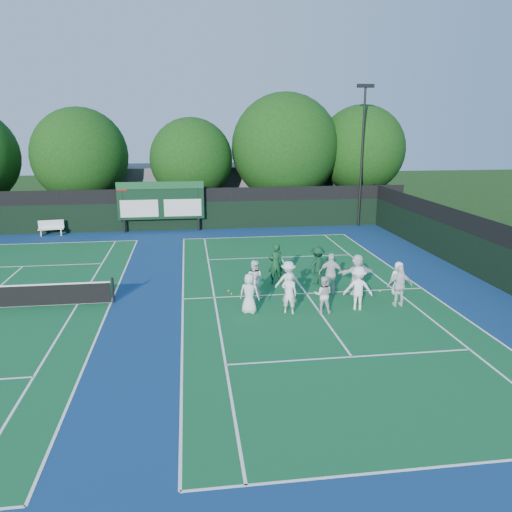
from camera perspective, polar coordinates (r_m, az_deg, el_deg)
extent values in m
plane|color=#15340E|center=(21.63, 6.37, -5.15)|extent=(120.00, 120.00, 0.00)
cube|color=navy|center=(21.97, -9.71, -4.95)|extent=(34.00, 32.00, 0.01)
cube|color=#11562A|center=(22.54, 5.75, -4.28)|extent=(10.97, 23.77, 0.00)
cube|color=white|center=(12.54, 19.41, -21.85)|extent=(10.97, 0.08, 0.00)
cube|color=white|center=(33.79, 1.09, 2.22)|extent=(10.97, 0.08, 0.00)
cube|color=white|center=(21.96, -8.36, -4.88)|extent=(0.08, 23.77, 0.00)
cube|color=white|center=(24.38, 18.42, -3.50)|extent=(0.08, 23.77, 0.00)
cube|color=white|center=(21.98, -4.78, -4.75)|extent=(0.08, 23.77, 0.00)
cube|color=white|center=(23.81, 15.45, -3.70)|extent=(0.08, 23.77, 0.00)
cube|color=white|center=(16.85, 10.89, -11.25)|extent=(8.23, 0.08, 0.00)
cube|color=white|center=(28.53, 2.78, -0.14)|extent=(8.23, 0.08, 0.00)
cube|color=white|center=(22.54, 5.75, -4.27)|extent=(0.08, 12.80, 0.00)
cube|color=white|center=(34.56, -22.52, 1.37)|extent=(10.97, 0.08, 0.00)
cube|color=white|center=(22.22, -16.23, -5.09)|extent=(0.08, 23.77, 0.00)
cube|color=white|center=(22.47, -19.69, -5.15)|extent=(0.08, 23.77, 0.00)
cube|color=white|center=(29.44, -25.10, -1.07)|extent=(8.23, 0.08, 0.00)
cube|color=black|center=(36.27, -9.12, 4.49)|extent=(34.00, 0.08, 2.00)
cube|color=black|center=(36.04, -9.21, 6.84)|extent=(34.00, 0.05, 1.00)
cube|color=black|center=(25.84, 25.62, -0.92)|extent=(0.08, 32.00, 2.00)
cube|color=black|center=(25.51, 25.99, 2.33)|extent=(0.05, 32.00, 1.00)
cylinder|color=black|center=(36.02, -14.93, 5.32)|extent=(0.16, 0.16, 3.50)
cylinder|color=black|center=(35.75, -6.60, 5.65)|extent=(0.16, 0.16, 3.50)
cube|color=black|center=(35.72, -10.82, 6.21)|extent=(6.00, 0.15, 2.60)
cube|color=#144824|center=(35.48, -10.91, 7.95)|extent=(6.00, 0.05, 0.50)
cube|color=silver|center=(35.81, -13.19, 5.30)|extent=(2.60, 0.04, 1.20)
cube|color=silver|center=(35.65, -8.37, 5.49)|extent=(2.60, 0.04, 1.20)
cube|color=maroon|center=(35.73, -15.10, 7.59)|extent=(0.70, 0.04, 0.50)
cube|color=#58595D|center=(44.14, -3.74, 7.76)|extent=(18.00, 6.00, 4.00)
cylinder|color=black|center=(37.65, 12.00, 10.87)|extent=(0.16, 0.16, 10.00)
cube|color=black|center=(37.68, 12.42, 18.47)|extent=(1.20, 0.30, 0.25)
cylinder|color=black|center=(22.03, -16.03, -3.77)|extent=(0.10, 0.10, 1.10)
cube|color=white|center=(36.88, -22.39, 2.88)|extent=(1.69, 0.66, 0.07)
cube|color=white|center=(36.98, -22.37, 3.39)|extent=(1.64, 0.29, 0.55)
cube|color=white|center=(37.10, -23.33, 2.46)|extent=(0.12, 0.39, 0.44)
cube|color=white|center=(36.76, -21.36, 2.56)|extent=(0.12, 0.39, 0.44)
cylinder|color=black|center=(40.44, -18.99, 5.27)|extent=(0.44, 0.44, 2.48)
sphere|color=#0E330B|center=(40.04, -19.46, 10.76)|extent=(7.06, 7.06, 7.06)
sphere|color=#0E330B|center=(40.27, -18.44, 9.85)|extent=(4.94, 4.94, 4.94)
cylinder|color=black|center=(39.68, -7.23, 5.73)|extent=(0.44, 0.44, 2.40)
sphere|color=#0E330B|center=(39.29, -7.40, 10.88)|extent=(6.33, 6.33, 6.33)
sphere|color=#0E330B|center=(39.64, -6.49, 10.03)|extent=(4.43, 4.43, 4.43)
cylinder|color=black|center=(40.40, 3.23, 6.05)|extent=(0.44, 0.44, 2.50)
sphere|color=#0E330B|center=(39.98, 3.32, 12.28)|extent=(8.38, 8.38, 8.38)
sphere|color=#0E330B|center=(40.44, 4.07, 11.11)|extent=(5.87, 5.87, 5.87)
cylinder|color=black|center=(42.00, 11.64, 6.35)|extent=(0.44, 0.44, 2.86)
sphere|color=#0E330B|center=(41.63, 11.93, 11.85)|extent=(6.95, 6.95, 6.95)
sphere|color=#0E330B|center=(42.15, 12.53, 10.90)|extent=(4.86, 4.86, 4.86)
sphere|color=#C7CA17|center=(22.34, -2.83, -4.33)|extent=(0.07, 0.07, 0.07)
sphere|color=#C7CA17|center=(22.76, -3.16, -3.98)|extent=(0.07, 0.07, 0.07)
sphere|color=#C7CA17|center=(23.81, 1.85, -3.11)|extent=(0.07, 0.07, 0.07)
sphere|color=#C7CA17|center=(23.36, 13.98, -3.91)|extent=(0.07, 0.07, 0.07)
imported|color=silver|center=(19.93, -0.76, -4.30)|extent=(0.94, 0.78, 1.65)
imported|color=white|center=(19.93, 3.81, -4.25)|extent=(0.73, 0.61, 1.71)
imported|color=silver|center=(20.19, 7.68, -4.39)|extent=(0.86, 0.74, 1.51)
imported|color=white|center=(20.71, 11.60, -3.62)|extent=(1.30, 0.94, 1.82)
imported|color=white|center=(21.51, 16.11, -3.29)|extent=(1.07, 0.52, 1.77)
imported|color=white|center=(21.62, -0.24, -2.68)|extent=(1.02, 0.92, 1.71)
imported|color=white|center=(21.39, 3.72, -2.87)|extent=(1.18, 0.76, 1.74)
imported|color=silver|center=(22.40, 8.59, -2.00)|extent=(1.19, 0.84, 1.87)
imported|color=silver|center=(22.61, 11.45, -2.04)|extent=(1.75, 0.73, 1.83)
imported|color=white|center=(23.03, 15.93, -2.45)|extent=(0.74, 0.49, 1.49)
imported|color=#103B1F|center=(23.58, 2.26, -0.91)|extent=(0.75, 0.53, 1.95)
imported|color=#0E341E|center=(23.68, 7.05, -1.09)|extent=(1.34, 1.04, 1.83)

